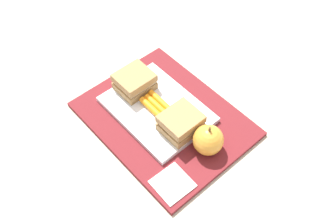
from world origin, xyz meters
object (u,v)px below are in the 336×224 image
object	(u,v)px
sandwich_half_right	(181,123)
apple	(208,140)
paper_napkin	(172,184)
food_tray	(157,109)
carrot_sticks_bundle	(157,106)
sandwich_half_left	(135,82)

from	to	relation	value
sandwich_half_right	apple	size ratio (longest dim) A/B	1.06
apple	paper_napkin	world-z (taller)	apple
food_tray	sandwich_half_right	xyz separation A→B (m)	(0.08, 0.00, 0.03)
food_tray	apple	xyz separation A→B (m)	(0.15, 0.01, 0.03)
carrot_sticks_bundle	paper_napkin	xyz separation A→B (m)	(0.16, -0.10, -0.02)
sandwich_half_right	paper_napkin	world-z (taller)	sandwich_half_right
sandwich_half_right	apple	distance (m)	0.07
sandwich_half_left	food_tray	bearing A→B (deg)	0.00
sandwich_half_left	apple	world-z (taller)	apple
sandwich_half_right	carrot_sticks_bundle	bearing A→B (deg)	179.68
sandwich_half_left	apple	bearing A→B (deg)	3.37
sandwich_half_right	paper_napkin	bearing A→B (deg)	-49.79
food_tray	sandwich_half_left	world-z (taller)	sandwich_half_left
carrot_sticks_bundle	apple	size ratio (longest dim) A/B	1.04
food_tray	paper_napkin	bearing A→B (deg)	-31.23
carrot_sticks_bundle	paper_napkin	bearing A→B (deg)	-31.35
food_tray	sandwich_half_left	xyz separation A→B (m)	(-0.08, 0.00, 0.03)
paper_napkin	apple	bearing A→B (deg)	97.01
food_tray	sandwich_half_right	world-z (taller)	sandwich_half_right
sandwich_half_right	apple	world-z (taller)	apple
carrot_sticks_bundle	paper_napkin	size ratio (longest dim) A/B	1.12
food_tray	paper_napkin	xyz separation A→B (m)	(0.16, -0.10, -0.00)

